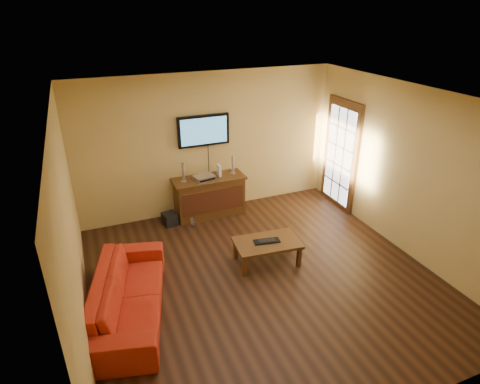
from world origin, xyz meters
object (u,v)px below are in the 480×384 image
coffee_table (267,244)px  keyboard (267,241)px  av_receiver (204,178)px  media_console (210,196)px  bottle (193,223)px  subwoofer (170,219)px  sofa (128,288)px  game_console (219,170)px  speaker_left (183,173)px  television (204,131)px  speaker_right (233,166)px

coffee_table → keyboard: keyboard is taller
av_receiver → keyboard: av_receiver is taller
media_console → bottle: size_ratio=6.71×
subwoofer → sofa: bearing=-129.1°
coffee_table → game_console: size_ratio=4.99×
sofa → keyboard: 2.22m
sofa → subwoofer: 2.39m
speaker_left → av_receiver: (0.37, -0.08, -0.12)m
coffee_table → keyboard: bearing=-177.5°
sofa → av_receiver: (1.76, 2.19, 0.41)m
television → keyboard: television is taller
game_console → speaker_right: bearing=-0.6°
game_console → bottle: game_console is taller
coffee_table → bottle: size_ratio=5.20×
television → bottle: television is taller
coffee_table → keyboard: 0.06m
television → bottle: size_ratio=4.78×
speaker_left → bottle: bearing=-86.5°
sofa → subwoofer: (1.04, 2.13, -0.30)m
av_receiver → speaker_left: bearing=157.9°
bottle → keyboard: 1.74m
coffee_table → av_receiver: 1.94m
speaker_left → game_console: (0.70, 0.01, -0.06)m
speaker_left → keyboard: 2.14m
media_console → keyboard: size_ratio=3.20×
game_console → keyboard: bearing=-87.7°
television → game_console: television is taller
game_console → subwoofer: (-1.04, -0.14, -0.77)m
av_receiver → bottle: bearing=-149.3°
sofa → bottle: 2.38m
speaker_left → bottle: (0.02, -0.38, -0.85)m
sofa → bottle: bearing=-22.7°
media_console → coffee_table: 1.91m
game_console → speaker_left: bearing=179.8°
sofa → speaker_right: (2.36, 2.28, 0.53)m
subwoofer → speaker_right: bearing=-7.0°
speaker_right → subwoofer: size_ratio=1.46×
television → speaker_left: (-0.48, -0.20, -0.70)m
television → keyboard: size_ratio=2.28×
subwoofer → bottle: bearing=-47.0°
media_console → sofa: bearing=-129.7°
speaker_left → subwoofer: bearing=-158.9°
coffee_table → sofa: 2.23m
speaker_right → bottle: (-0.96, -0.39, -0.85)m
media_console → television: television is taller
game_console → bottle: (-0.67, -0.39, -0.79)m
coffee_table → keyboard: (-0.01, -0.00, 0.06)m
sofa → game_console: bearing=-28.4°
speaker_left → av_receiver: speaker_left is taller
coffee_table → speaker_left: 2.16m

